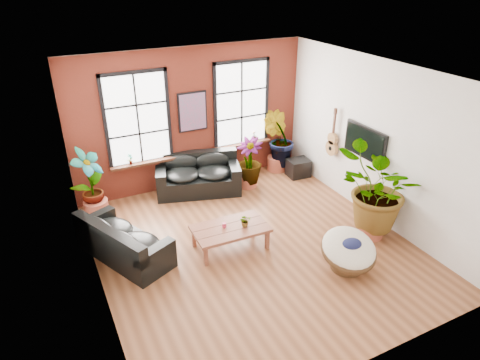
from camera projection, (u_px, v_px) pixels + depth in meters
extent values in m
cube|color=brown|center=(253.00, 246.00, 8.79)|extent=(6.00, 6.50, 0.02)
cube|color=white|center=(256.00, 75.00, 7.19)|extent=(6.00, 6.50, 0.02)
cube|color=#591D15|center=(192.00, 119.00, 10.58)|extent=(6.00, 0.02, 3.50)
cube|color=silver|center=(377.00, 269.00, 5.39)|extent=(6.00, 0.02, 3.50)
cube|color=silver|center=(88.00, 206.00, 6.78)|extent=(0.02, 6.50, 3.50)
cube|color=silver|center=(377.00, 142.00, 9.19)|extent=(0.02, 6.50, 3.50)
cube|color=white|center=(138.00, 120.00, 9.91)|extent=(1.40, 0.02, 2.10)
cube|color=#36190E|center=(143.00, 163.00, 10.34)|extent=(1.60, 0.22, 0.06)
cube|color=white|center=(242.00, 104.00, 10.99)|extent=(1.40, 0.02, 2.10)
cube|color=#36190E|center=(243.00, 144.00, 11.42)|extent=(1.60, 0.22, 0.06)
cube|color=black|center=(198.00, 183.00, 10.79)|extent=(2.26, 1.56, 0.47)
cube|color=black|center=(196.00, 160.00, 10.91)|extent=(2.04, 0.84, 0.48)
cube|color=black|center=(161.00, 173.00, 10.49)|extent=(0.53, 1.03, 0.24)
cube|color=black|center=(234.00, 168.00, 10.76)|extent=(0.53, 1.03, 0.24)
ellipsoid|color=black|center=(182.00, 174.00, 10.55)|extent=(1.07, 1.06, 0.27)
ellipsoid|color=black|center=(181.00, 163.00, 10.72)|extent=(0.90, 0.51, 0.46)
ellipsoid|color=black|center=(214.00, 172.00, 10.66)|extent=(1.07, 1.06, 0.27)
ellipsoid|color=black|center=(212.00, 161.00, 10.84)|extent=(0.90, 0.51, 0.46)
cube|color=black|center=(125.00, 248.00, 8.39)|extent=(1.63, 2.22, 0.40)
cube|color=black|center=(108.00, 238.00, 7.98)|extent=(1.04, 1.95, 0.41)
cube|color=black|center=(155.00, 253.00, 7.74)|extent=(0.87, 0.55, 0.21)
cube|color=black|center=(95.00, 219.00, 8.76)|extent=(0.87, 0.55, 0.21)
ellipsoid|color=black|center=(139.00, 244.00, 8.08)|extent=(1.03, 1.11, 0.23)
ellipsoid|color=black|center=(128.00, 243.00, 7.84)|extent=(0.58, 0.91, 0.39)
ellipsoid|color=black|center=(113.00, 229.00, 8.53)|extent=(1.03, 1.11, 0.23)
ellipsoid|color=black|center=(101.00, 228.00, 8.29)|extent=(0.58, 0.91, 0.39)
cube|color=brown|center=(230.00, 229.00, 8.55)|extent=(1.52, 0.91, 0.06)
cube|color=#36190E|center=(233.00, 231.00, 8.42)|extent=(1.49, 0.06, 0.00)
cube|color=#36190E|center=(227.00, 224.00, 8.65)|extent=(1.49, 0.06, 0.00)
cube|color=brown|center=(206.00, 256.00, 8.13)|extent=(0.08, 0.08, 0.42)
cube|color=brown|center=(267.00, 239.00, 8.63)|extent=(0.08, 0.08, 0.42)
cube|color=brown|center=(194.00, 238.00, 8.69)|extent=(0.08, 0.08, 0.42)
cube|color=brown|center=(252.00, 223.00, 9.18)|extent=(0.08, 0.08, 0.42)
cylinder|color=#C83252|center=(224.00, 225.00, 8.51)|extent=(0.09, 0.09, 0.10)
cylinder|color=#4D331B|center=(347.00, 263.00, 8.10)|extent=(0.70, 0.70, 0.24)
torus|color=#4D331B|center=(349.00, 250.00, 7.97)|extent=(1.21, 1.21, 0.48)
ellipsoid|color=silver|center=(349.00, 248.00, 7.94)|extent=(1.17, 1.22, 0.65)
ellipsoid|color=#151942|center=(351.00, 244.00, 7.85)|extent=(0.45, 0.39, 0.18)
cube|color=black|center=(193.00, 112.00, 10.44)|extent=(0.74, 0.04, 0.98)
cube|color=#0C7F8C|center=(193.00, 112.00, 10.41)|extent=(0.66, 0.02, 0.90)
cube|color=black|center=(365.00, 142.00, 9.45)|extent=(0.06, 1.25, 0.72)
cube|color=black|center=(364.00, 143.00, 9.44)|extent=(0.01, 1.15, 0.62)
cylinder|color=#B27F4C|center=(332.00, 148.00, 10.50)|extent=(0.09, 0.38, 0.38)
cylinder|color=#B27F4C|center=(333.00, 139.00, 10.39)|extent=(0.09, 0.30, 0.30)
cylinder|color=black|center=(331.00, 148.00, 10.50)|extent=(0.09, 0.11, 0.11)
cube|color=#36190E|center=(334.00, 124.00, 10.22)|extent=(0.04, 0.05, 0.55)
cube|color=#36190E|center=(335.00, 111.00, 10.08)|extent=(0.06, 0.06, 0.14)
cube|color=black|center=(298.00, 168.00, 11.57)|extent=(0.61, 0.52, 0.48)
cylinder|color=#AC4E38|center=(97.00, 208.00, 9.74)|extent=(0.64, 0.64, 0.40)
cylinder|color=#AC4E38|center=(277.00, 163.00, 11.94)|extent=(0.71, 0.71, 0.39)
cylinder|color=#AC4E38|center=(370.00, 227.00, 9.04)|extent=(0.67, 0.67, 0.41)
cylinder|color=#AC4E38|center=(247.00, 180.00, 11.06)|extent=(0.61, 0.61, 0.36)
imported|color=#12441D|center=(90.00, 180.00, 9.42)|extent=(0.96, 0.94, 1.52)
imported|color=#12441D|center=(279.00, 139.00, 11.61)|extent=(1.08, 1.04, 1.52)
imported|color=#12441D|center=(378.00, 191.00, 8.65)|extent=(1.88, 1.71, 1.81)
imported|color=#12441D|center=(249.00, 161.00, 10.80)|extent=(0.92, 0.92, 1.18)
imported|color=#12441D|center=(245.00, 221.00, 8.51)|extent=(0.28, 0.26, 0.26)
imported|color=#12441D|center=(130.00, 159.00, 10.15)|extent=(0.17, 0.17, 0.27)
imported|color=#12441D|center=(254.00, 136.00, 11.48)|extent=(0.19, 0.19, 0.27)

